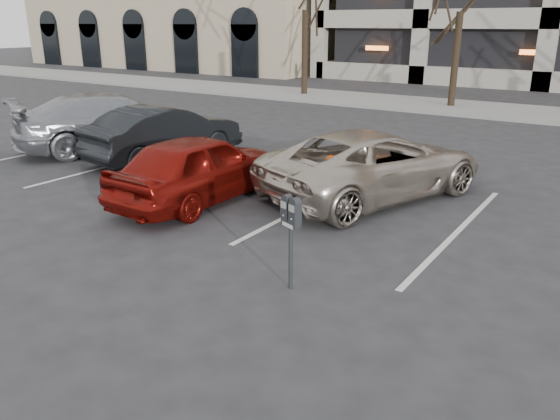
# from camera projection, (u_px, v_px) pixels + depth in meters

# --- Properties ---
(ground) EXTENTS (140.00, 140.00, 0.00)m
(ground) POSITION_uv_depth(u_px,v_px,m) (317.00, 259.00, 8.10)
(ground) COLOR #28282B
(ground) RESTS_ON ground
(sidewalk) EXTENTS (80.00, 4.00, 0.12)m
(sidewalk) POSITION_uv_depth(u_px,v_px,m) (529.00, 113.00, 20.65)
(sidewalk) COLOR gray
(sidewalk) RESTS_ON ground
(stall_lines) EXTENTS (16.90, 5.20, 0.00)m
(stall_lines) POSITION_uv_depth(u_px,v_px,m) (314.00, 202.00, 10.64)
(stall_lines) COLOR silver
(stall_lines) RESTS_ON ground
(parking_meter) EXTENTS (0.34, 0.22, 1.25)m
(parking_meter) POSITION_uv_depth(u_px,v_px,m) (291.00, 220.00, 6.91)
(parking_meter) COLOR black
(parking_meter) RESTS_ON ground
(suv_silver) EXTENTS (3.75, 5.30, 1.35)m
(suv_silver) POSITION_uv_depth(u_px,v_px,m) (374.00, 164.00, 10.82)
(suv_silver) COLOR beige
(suv_silver) RESTS_ON ground
(car_red) EXTENTS (1.63, 3.96, 1.34)m
(car_red) POSITION_uv_depth(u_px,v_px,m) (200.00, 167.00, 10.57)
(car_red) COLOR maroon
(car_red) RESTS_ON ground
(car_dark) EXTENTS (1.97, 4.28, 1.36)m
(car_dark) POSITION_uv_depth(u_px,v_px,m) (164.00, 133.00, 13.81)
(car_dark) COLOR black
(car_dark) RESTS_ON ground
(car_silver) EXTENTS (4.14, 5.66, 1.52)m
(car_silver) POSITION_uv_depth(u_px,v_px,m) (114.00, 121.00, 14.97)
(car_silver) COLOR #989AA0
(car_silver) RESTS_ON ground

